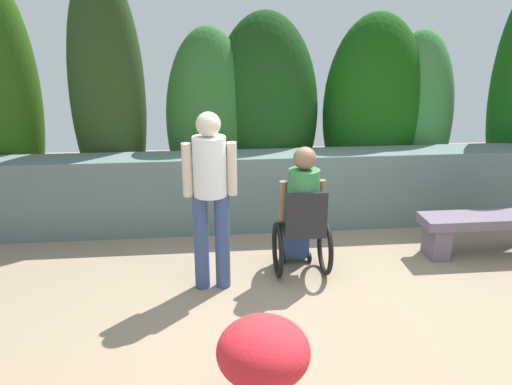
{
  "coord_description": "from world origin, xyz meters",
  "views": [
    {
      "loc": [
        -0.92,
        -3.85,
        2.45
      ],
      "look_at": [
        -0.46,
        0.79,
        0.85
      ],
      "focal_mm": 35.35,
      "sensor_mm": 36.0,
      "label": 1
    }
  ],
  "objects_px": {
    "person_in_wheelchair": "(302,215)",
    "person_standing_companion": "(210,190)",
    "stone_bench": "(491,228)",
    "flower_pot_terracotta_by_wall": "(263,359)"
  },
  "relations": [
    {
      "from": "stone_bench",
      "to": "person_in_wheelchair",
      "type": "distance_m",
      "value": 2.17
    },
    {
      "from": "stone_bench",
      "to": "person_standing_companion",
      "type": "xyz_separation_m",
      "value": [
        -3.03,
        -0.42,
        0.67
      ]
    },
    {
      "from": "person_in_wheelchair",
      "to": "person_standing_companion",
      "type": "height_order",
      "value": "person_standing_companion"
    },
    {
      "from": "stone_bench",
      "to": "person_in_wheelchair",
      "type": "bearing_deg",
      "value": -172.22
    },
    {
      "from": "stone_bench",
      "to": "person_in_wheelchair",
      "type": "relative_size",
      "value": 1.17
    },
    {
      "from": "stone_bench",
      "to": "flower_pot_terracotta_by_wall",
      "type": "relative_size",
      "value": 2.46
    },
    {
      "from": "person_in_wheelchair",
      "to": "flower_pot_terracotta_by_wall",
      "type": "xyz_separation_m",
      "value": [
        -0.59,
        -1.83,
        -0.26
      ]
    },
    {
      "from": "stone_bench",
      "to": "person_standing_companion",
      "type": "height_order",
      "value": "person_standing_companion"
    },
    {
      "from": "person_in_wheelchair",
      "to": "person_standing_companion",
      "type": "relative_size",
      "value": 0.78
    },
    {
      "from": "stone_bench",
      "to": "flower_pot_terracotta_by_wall",
      "type": "height_order",
      "value": "flower_pot_terracotta_by_wall"
    }
  ]
}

